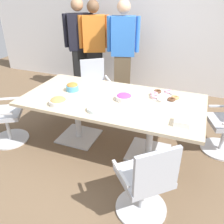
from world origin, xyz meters
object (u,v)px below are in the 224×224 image
object	(u,v)px
office_chair_1	(146,184)
snack_bowl_pretzels	(72,87)
plate_stack	(96,109)
snack_bowl_candy_mix	(124,97)
person_standing_0	(80,45)
person_standing_1	(94,47)
office_chair_3	(95,88)
donut_platter	(164,96)
snack_bowl_cookies	(58,101)
napkin_pile	(182,122)
conference_table	(112,107)
person_standing_2	(123,50)
office_chair_0	(1,117)

from	to	relation	value
office_chair_1	snack_bowl_pretzels	distance (m)	1.77
snack_bowl_pretzels	plate_stack	bearing A→B (deg)	-37.26
office_chair_1	snack_bowl_candy_mix	xyz separation A→B (m)	(-0.57, 1.02, 0.39)
person_standing_0	person_standing_1	world-z (taller)	person_standing_0
office_chair_3	donut_platter	xyz separation A→B (m)	(1.37, -0.68, 0.36)
person_standing_1	snack_bowl_cookies	distance (m)	2.20
office_chair_1	donut_platter	bearing A→B (deg)	51.90
person_standing_1	napkin_pile	size ratio (longest dim) A/B	11.01
napkin_pile	office_chair_3	bearing A→B (deg)	141.57
office_chair_3	person_standing_1	distance (m)	1.00
conference_table	person_standing_2	size ratio (longest dim) A/B	1.28
office_chair_1	plate_stack	distance (m)	1.07
conference_table	person_standing_2	xyz separation A→B (m)	(-0.40, 1.62, 0.37)
conference_table	office_chair_1	size ratio (longest dim) A/B	2.64
conference_table	donut_platter	size ratio (longest dim) A/B	6.02
conference_table	person_standing_2	distance (m)	1.71
office_chair_0	snack_bowl_pretzels	bearing A→B (deg)	90.50
office_chair_0	person_standing_0	world-z (taller)	person_standing_0
snack_bowl_pretzels	donut_platter	size ratio (longest dim) A/B	0.46
snack_bowl_pretzels	person_standing_2	bearing A→B (deg)	81.50
office_chair_0	donut_platter	world-z (taller)	office_chair_0
plate_stack	office_chair_1	bearing A→B (deg)	-37.95
snack_bowl_pretzels	napkin_pile	world-z (taller)	snack_bowl_pretzels
snack_bowl_pretzels	person_standing_0	bearing A→B (deg)	114.37
office_chair_3	person_standing_1	xyz separation A→B (m)	(-0.33, 0.75, 0.57)
person_standing_2	snack_bowl_candy_mix	world-z (taller)	person_standing_2
office_chair_3	snack_bowl_pretzels	size ratio (longest dim) A/B	5.00
person_standing_2	snack_bowl_cookies	world-z (taller)	person_standing_2
snack_bowl_pretzels	plate_stack	distance (m)	0.72
person_standing_2	snack_bowl_pretzels	distance (m)	1.59
office_chair_3	snack_bowl_pretzels	world-z (taller)	office_chair_3
snack_bowl_candy_mix	snack_bowl_pretzels	size ratio (longest dim) A/B	1.21
person_standing_0	donut_platter	size ratio (longest dim) A/B	4.71
donut_platter	person_standing_1	bearing A→B (deg)	139.91
office_chair_1	person_standing_0	xyz separation A→B (m)	(-2.11, 2.71, 0.59)
office_chair_1	person_standing_0	bearing A→B (deg)	86.04
snack_bowl_candy_mix	person_standing_0	bearing A→B (deg)	132.45
office_chair_3	napkin_pile	distance (m)	2.17
person_standing_1	napkin_pile	distance (m)	2.90
office_chair_1	snack_bowl_cookies	world-z (taller)	office_chair_1
conference_table	napkin_pile	xyz separation A→B (m)	(0.95, -0.33, 0.16)
office_chair_0	snack_bowl_candy_mix	distance (m)	1.81
person_standing_2	donut_platter	xyz separation A→B (m)	(1.05, -1.31, -0.22)
person_standing_1	person_standing_2	xyz separation A→B (m)	(0.66, -0.13, 0.01)
conference_table	office_chair_1	xyz separation A→B (m)	(0.73, -0.99, -0.22)
office_chair_1	plate_stack	bearing A→B (deg)	100.09
person_standing_2	plate_stack	distance (m)	2.03
donut_platter	office_chair_1	bearing A→B (deg)	-86.14
napkin_pile	conference_table	bearing A→B (deg)	160.55
person_standing_0	snack_bowl_cookies	bearing A→B (deg)	74.92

